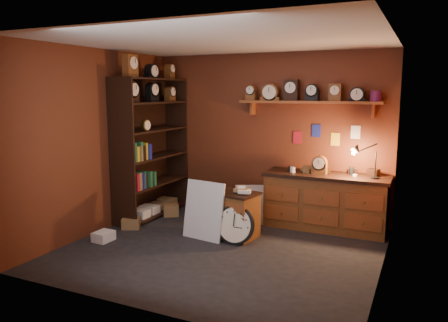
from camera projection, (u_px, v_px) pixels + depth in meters
floor at (222, 249)px, 5.83m from camera, size 4.00×4.00×0.00m
room_shell at (229, 120)px, 5.63m from camera, size 4.02×3.62×2.71m
shelving_unit at (150, 142)px, 7.26m from camera, size 0.47×1.60×2.58m
workbench at (326, 198)px, 6.63m from camera, size 1.85×0.66×1.36m
low_cabinet at (236, 213)px, 6.25m from camera, size 0.66×0.59×0.75m
big_round_clock at (235, 225)px, 6.00m from camera, size 0.55×0.17×0.55m
white_panel at (204, 238)px, 6.26m from camera, size 0.66×0.27×0.84m
mini_fridge at (251, 204)px, 7.09m from camera, size 0.68×0.71×0.53m
floor_box_a at (131, 223)px, 6.71m from camera, size 0.34×0.32×0.16m
floor_box_b at (104, 236)px, 6.14m from camera, size 0.24×0.28×0.13m
floor_box_c at (171, 210)px, 7.37m from camera, size 0.32×0.31×0.19m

